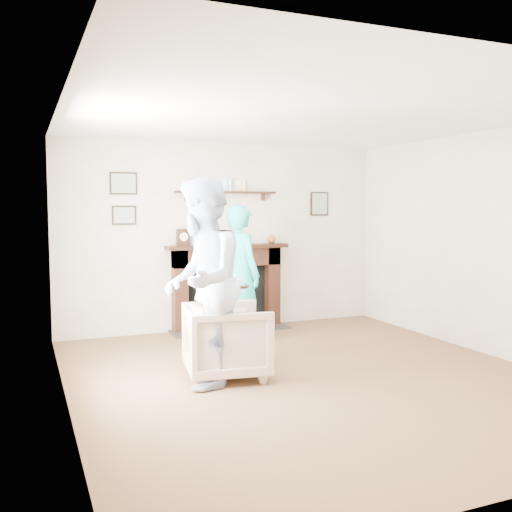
# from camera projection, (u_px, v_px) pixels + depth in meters

# --- Properties ---
(ground) EXTENTS (5.00, 5.00, 0.00)m
(ground) POSITION_uv_depth(u_px,v_px,m) (310.00, 377.00, 5.55)
(ground) COLOR brown
(ground) RESTS_ON ground
(room_shell) EXTENTS (4.54, 5.02, 2.52)m
(room_shell) POSITION_uv_depth(u_px,v_px,m) (281.00, 210.00, 6.05)
(room_shell) COLOR beige
(room_shell) RESTS_ON ground
(armchair) EXTENTS (0.89, 0.88, 0.72)m
(armchair) POSITION_uv_depth(u_px,v_px,m) (227.00, 377.00, 5.57)
(armchair) COLOR #BCAA8C
(armchair) RESTS_ON ground
(man) EXTENTS (1.04, 1.15, 1.93)m
(man) POSITION_uv_depth(u_px,v_px,m) (202.00, 385.00, 5.32)
(man) COLOR #A4B9CD
(man) RESTS_ON ground
(woman) EXTENTS (0.55, 0.70, 1.68)m
(woman) POSITION_uv_depth(u_px,v_px,m) (241.00, 342.00, 7.01)
(woman) COLOR #21BB9C
(woman) RESTS_ON ground
(pedestal_table) EXTENTS (0.30, 0.30, 0.95)m
(pedestal_table) POSITION_uv_depth(u_px,v_px,m) (235.00, 308.00, 6.07)
(pedestal_table) COLOR black
(pedestal_table) RESTS_ON ground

